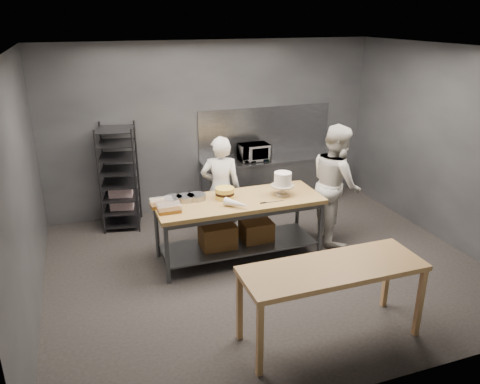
% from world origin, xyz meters
% --- Properties ---
extents(ground, '(6.00, 6.00, 0.00)m').
position_xyz_m(ground, '(0.00, 0.00, 0.00)').
color(ground, black).
rests_on(ground, ground).
extents(back_wall, '(6.00, 0.04, 3.00)m').
position_xyz_m(back_wall, '(0.00, 2.50, 1.50)').
color(back_wall, '#4C4F54').
rests_on(back_wall, ground).
extents(work_table, '(2.40, 0.90, 0.92)m').
position_xyz_m(work_table, '(-0.29, 0.41, 0.57)').
color(work_table, olive).
rests_on(work_table, ground).
extents(near_counter, '(2.00, 0.70, 0.90)m').
position_xyz_m(near_counter, '(0.07, -1.70, 0.81)').
color(near_counter, olive).
rests_on(near_counter, ground).
extents(back_counter, '(2.60, 0.60, 0.90)m').
position_xyz_m(back_counter, '(1.00, 2.18, 0.45)').
color(back_counter, slate).
rests_on(back_counter, ground).
extents(splashback_panel, '(2.60, 0.02, 0.90)m').
position_xyz_m(splashback_panel, '(1.00, 2.48, 1.35)').
color(splashback_panel, slate).
rests_on(splashback_panel, back_counter).
extents(speed_rack, '(0.71, 0.75, 1.75)m').
position_xyz_m(speed_rack, '(-1.76, 2.10, 0.86)').
color(speed_rack, black).
rests_on(speed_rack, ground).
extents(chef_behind, '(0.71, 0.57, 1.69)m').
position_xyz_m(chef_behind, '(-0.32, 1.07, 0.85)').
color(chef_behind, white).
rests_on(chef_behind, ground).
extents(chef_right, '(0.85, 1.02, 1.87)m').
position_xyz_m(chef_right, '(1.37, 0.48, 0.93)').
color(chef_right, beige).
rests_on(chef_right, ground).
extents(microwave, '(0.54, 0.37, 0.30)m').
position_xyz_m(microwave, '(0.65, 2.18, 1.05)').
color(microwave, black).
rests_on(microwave, back_counter).
extents(frosted_cake_stand, '(0.34, 0.34, 0.35)m').
position_xyz_m(frosted_cake_stand, '(0.39, 0.34, 1.14)').
color(frosted_cake_stand, '#BAAE95').
rests_on(frosted_cake_stand, work_table).
extents(layer_cake, '(0.27, 0.27, 0.16)m').
position_xyz_m(layer_cake, '(-0.44, 0.50, 1.00)').
color(layer_cake, '#EFCD4C').
rests_on(layer_cake, work_table).
extents(cake_pans, '(0.59, 0.28, 0.07)m').
position_xyz_m(cake_pans, '(-0.99, 0.61, 0.96)').
color(cake_pans, gray).
rests_on(cake_pans, work_table).
extents(piping_bag, '(0.34, 0.36, 0.12)m').
position_xyz_m(piping_bag, '(-0.38, 0.10, 0.98)').
color(piping_bag, white).
rests_on(piping_bag, work_table).
extents(offset_spatula, '(0.36, 0.02, 0.02)m').
position_xyz_m(offset_spatula, '(0.10, 0.14, 0.93)').
color(offset_spatula, slate).
rests_on(offset_spatula, work_table).
extents(pastry_clamshells, '(0.37, 0.43, 0.11)m').
position_xyz_m(pastry_clamshells, '(-1.32, 0.38, 0.98)').
color(pastry_clamshells, '#A46920').
rests_on(pastry_clamshells, work_table).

